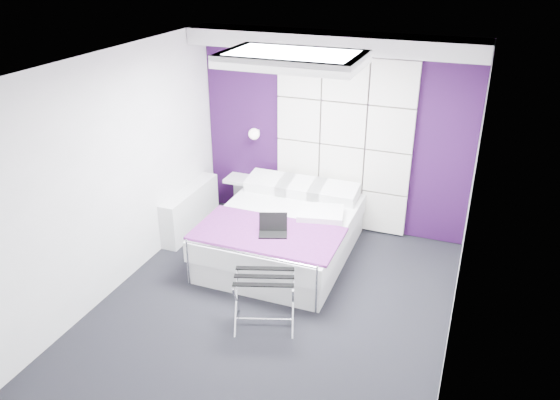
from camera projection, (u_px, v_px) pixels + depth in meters
name	position (u px, v px, depth m)	size (l,w,h in m)	color
floor	(271.00, 310.00, 5.81)	(4.40, 4.40, 0.00)	black
ceiling	(269.00, 64.00, 4.70)	(4.40, 4.40, 0.00)	white
wall_back	(333.00, 133.00, 7.11)	(3.60, 3.60, 0.00)	silver
wall_left	(115.00, 175.00, 5.84)	(4.40, 4.40, 0.00)	silver
wall_right	(465.00, 233.00, 4.67)	(4.40, 4.40, 0.00)	silver
accent_wall	(333.00, 133.00, 7.11)	(3.58, 0.02, 2.58)	#2B0D38
soffit	(332.00, 42.00, 6.39)	(3.58, 0.50, 0.20)	silver
headboard	(343.00, 145.00, 7.07)	(1.80, 0.08, 2.30)	silver
skylight	(293.00, 58.00, 5.23)	(1.36, 0.86, 0.12)	white
wall_lamp	(255.00, 133.00, 7.37)	(0.15, 0.15, 0.15)	white
radiator	(190.00, 210.00, 7.33)	(0.22, 1.20, 0.60)	silver
bed	(283.00, 233.00, 6.74)	(1.67, 2.02, 0.71)	silver
nightstand	(241.00, 179.00, 7.70)	(0.43, 0.33, 0.05)	silver
luggage_rack	(265.00, 300.00, 5.48)	(0.59, 0.44, 0.59)	silver
laptop	(274.00, 229.00, 6.17)	(0.32, 0.23, 0.23)	black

